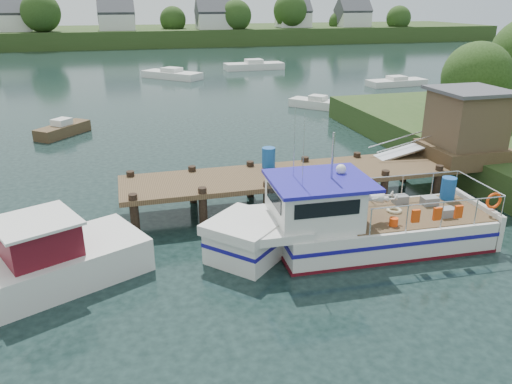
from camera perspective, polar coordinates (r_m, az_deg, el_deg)
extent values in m
plane|color=black|center=(20.83, 1.58, -1.63)|extent=(160.00, 160.00, 0.00)
cylinder|color=#332114|center=(31.94, 23.29, 7.66)|extent=(0.50, 0.50, 3.05)
sphere|color=#284418|center=(31.53, 23.94, 11.95)|extent=(3.90, 3.90, 3.90)
cube|color=#2F451C|center=(102.74, -12.59, 17.03)|extent=(140.00, 24.00, 3.00)
cylinder|color=#332114|center=(94.24, -23.07, 16.19)|extent=(0.60, 0.60, 4.80)
sphere|color=#284418|center=(94.09, -23.39, 18.32)|extent=(6.34, 6.34, 6.34)
cylinder|color=#332114|center=(95.60, -16.07, 16.51)|extent=(0.60, 0.60, 3.00)
sphere|color=#284418|center=(95.47, -16.21, 17.84)|extent=(3.96, 3.96, 3.96)
cylinder|color=#332114|center=(98.14, -9.38, 17.31)|extent=(0.60, 0.60, 3.60)
sphere|color=#284418|center=(98.01, -9.48, 18.86)|extent=(4.75, 4.75, 4.75)
cylinder|color=#332114|center=(96.02, -2.26, 17.65)|extent=(0.60, 0.60, 4.20)
sphere|color=#284418|center=(95.87, -2.29, 19.51)|extent=(5.54, 5.54, 5.54)
cylinder|color=#332114|center=(100.94, 3.87, 17.97)|extent=(0.60, 0.60, 4.80)
sphere|color=#284418|center=(100.80, 3.93, 19.98)|extent=(6.34, 6.34, 6.34)
cylinder|color=#332114|center=(106.88, 9.36, 17.45)|extent=(0.60, 0.60, 3.00)
sphere|color=#284418|center=(106.76, 9.43, 18.63)|extent=(3.96, 3.96, 3.96)
cylinder|color=#332114|center=(108.33, 15.83, 17.16)|extent=(0.60, 0.60, 3.60)
sphere|color=#284418|center=(108.21, 15.98, 18.56)|extent=(4.75, 4.75, 4.75)
cube|color=silver|center=(97.85, -26.01, 16.83)|extent=(6.00, 5.00, 3.00)
cube|color=#47474C|center=(97.78, -26.20, 17.93)|extent=(6.20, 5.09, 5.09)
cube|color=silver|center=(95.46, -15.60, 18.06)|extent=(6.00, 5.00, 3.00)
cube|color=#47474C|center=(95.40, -15.71, 19.20)|extent=(6.20, 5.09, 5.09)
cube|color=silver|center=(96.08, -4.87, 18.73)|extent=(6.00, 5.00, 3.00)
cube|color=#47474C|center=(96.02, -4.91, 19.87)|extent=(6.20, 5.09, 5.09)
cube|color=silver|center=(102.13, 4.27, 18.90)|extent=(6.00, 5.00, 3.00)
cube|color=#47474C|center=(102.07, 4.30, 19.96)|extent=(6.20, 5.09, 5.09)
cube|color=silver|center=(105.78, 10.95, 18.67)|extent=(6.00, 5.00, 3.00)
cube|color=#47474C|center=(105.72, 11.02, 19.70)|extent=(6.20, 5.09, 5.09)
cube|color=brown|center=(21.00, 6.85, 2.21)|extent=(16.00, 3.00, 0.20)
cylinder|color=black|center=(18.62, -13.67, -2.96)|extent=(0.32, 0.32, 1.90)
cylinder|color=black|center=(21.03, -13.97, -0.14)|extent=(0.32, 0.32, 1.90)
cylinder|color=black|center=(18.80, -6.06, -2.21)|extent=(0.32, 0.32, 1.90)
cylinder|color=black|center=(21.19, -7.22, 0.50)|extent=(0.32, 0.32, 1.90)
cylinder|color=black|center=(19.30, 1.28, -1.45)|extent=(0.32, 0.32, 1.90)
cylinder|color=black|center=(21.64, -0.66, 1.12)|extent=(0.32, 0.32, 1.90)
cylinder|color=black|center=(20.10, 8.13, -0.72)|extent=(0.32, 0.32, 1.90)
cylinder|color=black|center=(22.35, 5.55, 1.69)|extent=(0.32, 0.32, 1.90)
cylinder|color=black|center=(21.17, 14.37, -0.04)|extent=(0.32, 0.32, 1.90)
cylinder|color=black|center=(23.32, 11.32, 2.20)|extent=(0.32, 0.32, 1.90)
cylinder|color=black|center=(22.47, 19.96, 0.57)|extent=(0.32, 0.32, 1.90)
cylinder|color=black|center=(24.50, 16.59, 2.65)|extent=(0.32, 0.32, 1.90)
cylinder|color=black|center=(23.96, 24.89, 1.10)|extent=(0.32, 0.32, 1.90)
cylinder|color=black|center=(25.88, 21.34, 3.03)|extent=(0.32, 0.32, 1.90)
cube|color=brown|center=(24.31, 22.46, 4.36)|extent=(3.20, 3.00, 0.60)
cube|color=brown|center=(23.97, 22.93, 7.55)|extent=(2.60, 2.60, 2.40)
cube|color=#47474C|center=(23.74, 23.38, 10.59)|extent=(3.00, 3.00, 0.15)
cube|color=#A5A8AD|center=(23.74, 16.71, 4.58)|extent=(3.34, 0.90, 0.79)
cylinder|color=silver|center=(23.28, 17.34, 5.48)|extent=(3.34, 0.05, 0.76)
cylinder|color=silver|center=(23.94, 16.35, 6.00)|extent=(3.34, 0.05, 0.76)
cube|color=slate|center=(19.69, 5.25, 1.77)|extent=(0.60, 0.40, 0.30)
cube|color=slate|center=(20.22, 7.72, 2.19)|extent=(0.60, 0.40, 0.30)
cylinder|color=#EE440E|center=(20.36, 10.64, 2.12)|extent=(0.30, 0.30, 0.28)
cylinder|color=#164E9C|center=(21.07, 1.45, 3.96)|extent=(0.56, 0.56, 0.85)
cube|color=silver|center=(17.96, 13.97, -4.27)|extent=(7.30, 3.16, 1.10)
cube|color=silver|center=(16.48, -1.21, -6.01)|extent=(2.88, 2.88, 1.10)
cube|color=silver|center=(16.17, -1.23, -3.82)|extent=(3.15, 3.14, 0.34)
cube|color=silver|center=(16.39, 2.06, -3.59)|extent=(2.02, 2.80, 0.29)
cube|color=navy|center=(17.90, 14.01, -3.87)|extent=(7.39, 3.20, 0.13)
cube|color=navy|center=(16.42, -1.21, -5.57)|extent=(2.92, 2.92, 0.13)
cube|color=#550C15|center=(18.18, 13.83, -5.70)|extent=(7.39, 3.18, 0.13)
cube|color=brown|center=(18.26, 17.36, -2.26)|extent=(5.27, 2.79, 0.04)
cube|color=silver|center=(19.82, 23.73, -2.73)|extent=(0.31, 2.88, 1.29)
cube|color=silver|center=(16.52, 6.60, -1.23)|extent=(2.78, 2.60, 1.44)
cube|color=black|center=(15.32, 8.17, -1.98)|extent=(2.11, 0.12, 0.48)
cube|color=black|center=(17.52, 5.30, 1.17)|extent=(2.11, 0.12, 0.48)
cube|color=black|center=(16.03, 2.07, -0.70)|extent=(0.11, 1.72, 0.48)
cube|color=#1E199D|center=(16.30, 7.34, 1.32)|extent=(3.37, 2.91, 0.11)
cylinder|color=silver|center=(16.18, 8.76, 4.13)|extent=(0.08, 0.08, 1.53)
cylinder|color=silver|center=(15.26, 5.45, 4.74)|extent=(0.02, 0.02, 2.30)
cylinder|color=silver|center=(16.13, 4.39, 5.69)|extent=(0.02, 0.02, 2.30)
sphere|color=silver|center=(16.88, 9.69, 2.58)|extent=(0.36, 0.36, 0.34)
cylinder|color=silver|center=(16.98, 20.27, -1.14)|extent=(4.79, 0.23, 0.04)
cylinder|color=silver|center=(19.08, 16.11, 1.79)|extent=(4.79, 0.23, 0.04)
cylinder|color=silver|center=(19.34, 24.28, 0.97)|extent=(0.15, 2.63, 0.04)
cylinder|color=silver|center=(16.03, 12.97, -3.40)|extent=(0.04, 0.04, 0.91)
cylinder|color=silver|center=(18.25, 9.47, -0.05)|extent=(0.04, 0.04, 0.91)
cylinder|color=silver|center=(16.59, 16.87, -2.94)|extent=(0.04, 0.04, 0.91)
cylinder|color=silver|center=(18.74, 13.00, 0.26)|extent=(0.04, 0.04, 0.91)
cylinder|color=silver|center=(17.22, 20.49, -2.50)|extent=(0.04, 0.04, 0.91)
cylinder|color=silver|center=(19.30, 16.35, 0.55)|extent=(0.04, 0.04, 0.91)
cylinder|color=silver|center=(17.91, 23.84, -2.08)|extent=(0.04, 0.04, 0.91)
cylinder|color=silver|center=(19.92, 19.49, 0.82)|extent=(0.04, 0.04, 0.91)
cylinder|color=silver|center=(18.52, 26.36, -1.76)|extent=(0.04, 0.04, 0.91)
cylinder|color=silver|center=(20.46, 21.88, 1.03)|extent=(0.04, 0.04, 0.91)
cube|color=slate|center=(18.25, 20.91, -2.18)|extent=(0.59, 0.41, 0.31)
cube|color=slate|center=(19.06, 19.22, -0.97)|extent=(0.59, 0.41, 0.31)
cube|color=slate|center=(18.89, 16.15, -0.80)|extent=(0.54, 0.38, 0.31)
cylinder|color=#164E9C|center=(19.78, 21.11, 0.38)|extent=(0.56, 0.56, 0.84)
cylinder|color=#EE440E|center=(16.99, 15.45, -3.32)|extent=(0.30, 0.30, 0.29)
torus|color=#BFB28C|center=(18.12, 15.51, -2.04)|extent=(0.56, 0.56, 0.11)
torus|color=#EE440E|center=(18.93, 25.53, -0.91)|extent=(0.60, 0.12, 0.59)
cube|color=#EE440E|center=(16.69, 17.78, -2.64)|extent=(0.27, 0.11, 0.43)
cube|color=#EE440E|center=(17.08, 20.01, -2.37)|extent=(0.27, 0.11, 0.43)
cube|color=#EE440E|center=(17.49, 22.13, -2.11)|extent=(0.27, 0.11, 0.43)
imported|color=silver|center=(16.94, 13.07, -0.63)|extent=(0.43, 0.63, 1.69)
cube|color=silver|center=(16.24, -24.94, -8.64)|extent=(7.53, 5.34, 1.09)
cube|color=#560E18|center=(15.90, -23.64, -4.87)|extent=(2.60, 2.60, 1.03)
cube|color=silver|center=(15.68, -23.93, -3.08)|extent=(2.89, 2.89, 0.09)
cube|color=brown|center=(33.95, -21.20, 6.60)|extent=(3.32, 3.65, 0.68)
cube|color=silver|center=(33.84, -21.32, 7.45)|extent=(1.34, 1.36, 0.44)
cube|color=silver|center=(62.72, -0.24, 14.19)|extent=(7.21, 2.62, 0.77)
cube|color=silver|center=(62.65, -0.24, 14.72)|extent=(2.05, 1.77, 0.50)
cube|color=silver|center=(40.31, 7.06, 9.96)|extent=(4.15, 4.32, 0.63)
cube|color=silver|center=(40.22, 7.10, 10.62)|extent=(1.64, 1.65, 0.40)
cube|color=silver|center=(52.56, 15.75, 11.94)|extent=(6.11, 2.49, 0.60)
cube|color=silver|center=(52.49, 15.80, 12.43)|extent=(1.78, 1.56, 0.38)
cube|color=silver|center=(56.18, -9.58, 13.05)|extent=(6.38, 6.39, 0.73)
cube|color=silver|center=(56.11, -9.62, 13.61)|extent=(2.48, 2.48, 0.47)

